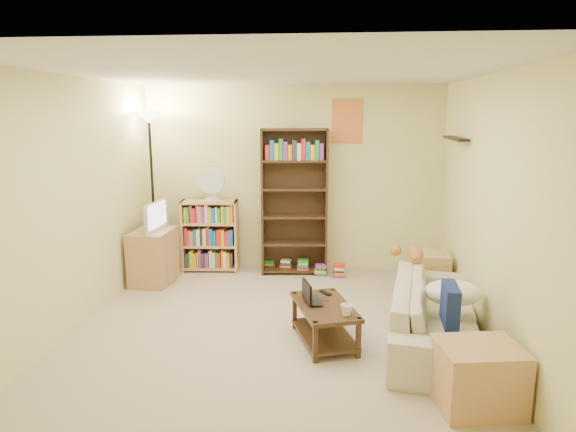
{
  "coord_description": "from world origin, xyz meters",
  "views": [
    {
      "loc": [
        0.58,
        -4.67,
        2.16
      ],
      "look_at": [
        0.08,
        0.68,
        1.05
      ],
      "focal_mm": 32.0,
      "sensor_mm": 36.0,
      "label": 1
    }
  ],
  "objects": [
    {
      "name": "laptop",
      "position": [
        0.45,
        -0.06,
        0.39
      ],
      "size": [
        0.37,
        0.32,
        0.02
      ],
      "primitive_type": "imported",
      "rotation": [
        0.0,
        0.0,
        1.82
      ],
      "color": "black",
      "rests_on": "coffee_table"
    },
    {
      "name": "floor_lamp",
      "position": [
        -1.8,
        1.78,
        1.72
      ],
      "size": [
        0.36,
        0.36,
        2.15
      ],
      "color": "black",
      "rests_on": "ground"
    },
    {
      "name": "coffee_table",
      "position": [
        0.5,
        -0.12,
        0.23
      ],
      "size": [
        0.71,
        0.95,
        0.37
      ],
      "rotation": [
        0.0,
        0.0,
        0.32
      ],
      "color": "#3C2A17",
      "rests_on": "ground"
    },
    {
      "name": "television",
      "position": [
        -1.7,
        1.41,
        0.86
      ],
      "size": [
        0.65,
        0.16,
        0.37
      ],
      "primitive_type": "imported",
      "rotation": [
        0.0,
        0.0,
        1.51
      ],
      "color": "black",
      "rests_on": "tv_stand"
    },
    {
      "name": "tv_stand",
      "position": [
        -1.7,
        1.41,
        0.34
      ],
      "size": [
        0.49,
        0.66,
        0.68
      ],
      "primitive_type": "cube",
      "rotation": [
        0.0,
        0.0,
        -0.06
      ],
      "color": "#AF7655",
      "rests_on": "ground"
    },
    {
      "name": "tv_remote",
      "position": [
        0.5,
        0.17,
        0.38
      ],
      "size": [
        0.13,
        0.15,
        0.02
      ],
      "primitive_type": "cube",
      "rotation": [
        0.0,
        0.0,
        0.62
      ],
      "color": "black",
      "rests_on": "coffee_table"
    },
    {
      "name": "laptop_screen",
      "position": [
        0.33,
        -0.09,
        0.49
      ],
      "size": [
        0.1,
        0.27,
        0.19
      ],
      "primitive_type": "cube",
      "rotation": [
        0.0,
        0.0,
        0.32
      ],
      "color": "white",
      "rests_on": "laptop"
    },
    {
      "name": "cream_blanket",
      "position": [
        1.69,
        -0.02,
        0.49
      ],
      "size": [
        0.53,
        0.38,
        0.23
      ],
      "primitive_type": "ellipsoid",
      "color": "white",
      "rests_on": "sofa"
    },
    {
      "name": "sofa",
      "position": [
        1.54,
        -0.04,
        0.29
      ],
      "size": [
        2.23,
        1.42,
        0.58
      ],
      "primitive_type": "imported",
      "rotation": [
        0.0,
        0.0,
        1.4
      ],
      "color": "beige",
      "rests_on": "ground"
    },
    {
      "name": "desk_fan",
      "position": [
        -1.05,
        1.95,
        1.2
      ],
      "size": [
        0.34,
        0.19,
        0.45
      ],
      "color": "silver",
      "rests_on": "short_bookshelf"
    },
    {
      "name": "navy_pillow",
      "position": [
        1.56,
        -0.48,
        0.55
      ],
      "size": [
        0.14,
        0.39,
        0.34
      ],
      "primitive_type": "cube",
      "rotation": [
        0.0,
        0.0,
        1.5
      ],
      "color": "navy",
      "rests_on": "sofa"
    },
    {
      "name": "end_cabinet",
      "position": [
        1.65,
        -1.11,
        0.24
      ],
      "size": [
        0.65,
        0.57,
        0.49
      ],
      "primitive_type": "cube",
      "rotation": [
        0.0,
        0.0,
        0.16
      ],
      "color": "tan",
      "rests_on": "ground"
    },
    {
      "name": "room",
      "position": [
        0.0,
        0.01,
        1.62
      ],
      "size": [
        4.5,
        4.54,
        2.52
      ],
      "color": "tan",
      "rests_on": "ground"
    },
    {
      "name": "short_bookshelf",
      "position": [
        -1.1,
        1.99,
        0.48
      ],
      "size": [
        0.77,
        0.36,
        0.97
      ],
      "rotation": [
        0.0,
        0.0,
        0.08
      ],
      "color": "tan",
      "rests_on": "ground"
    },
    {
      "name": "mug",
      "position": [
        0.7,
        -0.36,
        0.43
      ],
      "size": [
        0.14,
        0.14,
        0.1
      ],
      "primitive_type": "imported",
      "rotation": [
        0.0,
        0.0,
        0.16
      ],
      "color": "white",
      "rests_on": "coffee_table"
    },
    {
      "name": "tall_bookshelf",
      "position": [
        0.05,
        1.98,
        1.02
      ],
      "size": [
        0.89,
        0.37,
        1.93
      ],
      "rotation": [
        0.0,
        0.0,
        0.09
      ],
      "color": "#3A2116",
      "rests_on": "ground"
    },
    {
      "name": "book_stacks",
      "position": [
        0.19,
        1.94,
        0.08
      ],
      "size": [
        1.11,
        0.38,
        0.19
      ],
      "color": "red",
      "rests_on": "ground"
    },
    {
      "name": "tabby_cat",
      "position": [
        1.42,
        0.75,
        0.65
      ],
      "size": [
        0.46,
        0.22,
        0.16
      ],
      "color": "#C36F29",
      "rests_on": "sofa"
    },
    {
      "name": "side_table",
      "position": [
        1.72,
        1.34,
        0.25
      ],
      "size": [
        0.44,
        0.44,
        0.5
      ],
      "primitive_type": "cube",
      "rotation": [
        0.0,
        0.0,
        0.0
      ],
      "color": "#DABA6A",
      "rests_on": "ground"
    }
  ]
}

